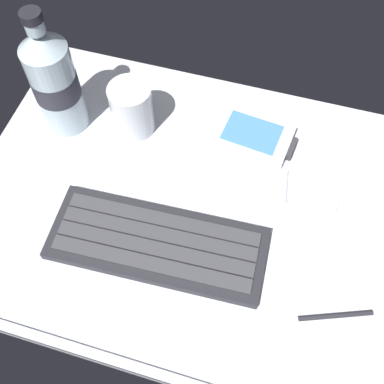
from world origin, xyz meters
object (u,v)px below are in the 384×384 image
object	(u,v)px
water_bottle	(54,81)
stylus_pen	(336,315)
charger_block	(311,191)
keyboard	(157,243)
juice_cup	(132,110)
handheld_device	(252,136)

from	to	relation	value
water_bottle	stylus_pen	world-z (taller)	water_bottle
water_bottle	charger_block	world-z (taller)	water_bottle
charger_block	keyboard	bearing A→B (deg)	-143.52
keyboard	juice_cup	bearing A→B (deg)	118.39
keyboard	water_bottle	size ratio (longest dim) A/B	1.42
juice_cup	charger_block	size ratio (longest dim) A/B	1.21
keyboard	juice_cup	distance (cm)	21.07
juice_cup	stylus_pen	world-z (taller)	juice_cup
keyboard	juice_cup	size ratio (longest dim) A/B	3.47
charger_block	juice_cup	bearing A→B (deg)	170.77
handheld_device	juice_cup	bearing A→B (deg)	-170.88
keyboard	handheld_device	size ratio (longest dim) A/B	2.20
water_bottle	stylus_pen	xyz separation A→B (cm)	(44.83, -19.23, -8.66)
water_bottle	stylus_pen	size ratio (longest dim) A/B	2.19
charger_block	stylus_pen	size ratio (longest dim) A/B	0.74
juice_cup	stylus_pen	xyz separation A→B (cm)	(34.35, -21.14, -3.56)
water_bottle	charger_block	bearing A→B (deg)	-3.98
keyboard	juice_cup	xyz separation A→B (cm)	(-9.91, 18.34, 3.10)
handheld_device	juice_cup	size ratio (longest dim) A/B	1.57
handheld_device	stylus_pen	size ratio (longest dim) A/B	1.41
juice_cup	water_bottle	world-z (taller)	water_bottle
water_bottle	juice_cup	bearing A→B (deg)	10.34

